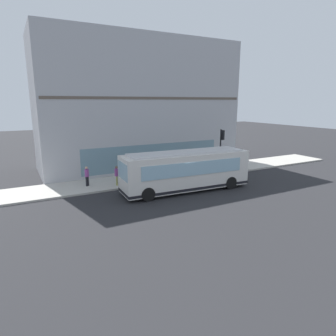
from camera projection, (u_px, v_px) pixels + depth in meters
name	position (u px, v px, depth m)	size (l,w,h in m)	color
ground	(191.00, 190.00, 23.07)	(120.00, 120.00, 0.00)	#262628
sidewalk_curb	(164.00, 176.00, 26.98)	(3.92, 40.00, 0.15)	#B2ADA3
building_corner	(139.00, 105.00, 30.46)	(7.48, 20.07, 12.86)	#A8A8AD
city_bus_nearside	(186.00, 171.00, 22.58)	(3.06, 10.16, 3.07)	silver
traffic_light_near_corner	(222.00, 142.00, 27.62)	(0.32, 0.49, 4.10)	black
fire_hydrant	(235.00, 165.00, 29.56)	(0.35, 0.35, 0.74)	yellow
pedestrian_near_hydrant	(148.00, 169.00, 25.36)	(0.32, 0.32, 1.66)	#3359A5
pedestrian_walking_along_curb	(87.00, 175.00, 23.41)	(0.32, 0.32, 1.59)	black
pedestrian_by_light_pole	(117.00, 174.00, 23.61)	(0.32, 0.32, 1.58)	#99994C
pedestrian_near_building_entrance	(204.00, 162.00, 28.44)	(0.32, 0.32, 1.57)	silver
newspaper_vending_box	(181.00, 171.00, 26.55)	(0.44, 0.42, 0.90)	#197233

